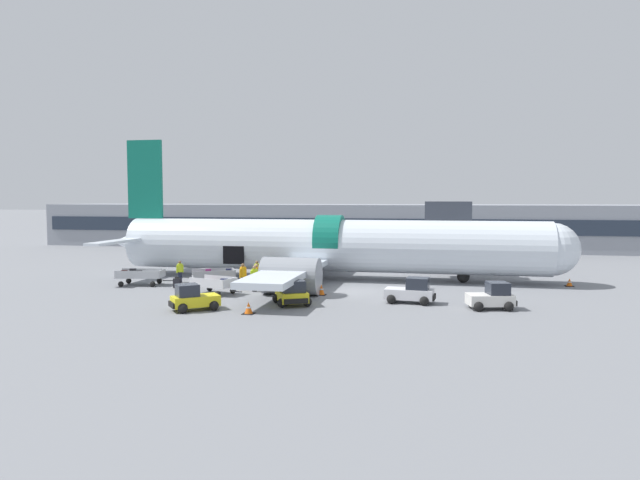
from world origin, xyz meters
The scene contains 21 objects.
ground_plane centered at (0.00, 0.00, 0.00)m, with size 500.00×500.00×0.00m, color slate.
terminal_strip centered at (0.00, 36.51, 2.77)m, with size 93.17×13.17×5.54m.
jet_bridge_stub centered at (6.24, 11.60, 4.38)m, with size 3.61×9.78×6.08m.
airplane centered at (-3.29, 5.63, 2.56)m, with size 37.19×29.06×11.15m.
baggage_tug_lead centered at (-8.04, -8.39, 0.64)m, with size 2.88×2.66×1.51m.
baggage_tug_mid centered at (-2.94, -5.77, 0.64)m, with size 2.60×2.80×1.51m.
baggage_tug_rear centered at (8.55, -4.59, 0.66)m, with size 2.85×2.26×1.55m.
baggage_tug_spare centered at (3.95, -3.61, 0.66)m, with size 3.10×1.98×1.56m.
baggage_cart_loading centered at (-10.61, 1.24, 0.57)m, with size 3.94×2.95×1.16m.
baggage_cart_queued centered at (-8.89, -3.07, 0.58)m, with size 3.78×2.48×1.13m.
baggage_cart_empty centered at (-15.71, -0.46, 0.63)m, with size 4.26×2.37×1.24m.
ground_crew_loader_a centered at (-13.53, 1.45, 0.86)m, with size 0.53×0.53×1.64m.
ground_crew_loader_b centered at (-6.57, 1.86, 0.92)m, with size 0.55×0.55×1.74m.
ground_crew_driver centered at (-7.74, -0.79, 0.96)m, with size 0.56×0.61×1.83m.
ground_crew_supervisor centered at (-6.88, -0.39, 0.92)m, with size 0.40×0.60×1.76m.
ground_crew_helper centered at (-7.62, 1.94, 0.90)m, with size 0.52×0.58×1.72m.
ground_crew_marshal centered at (-6.70, -1.45, 0.94)m, with size 0.57×0.57×1.78m.
suitcase_on_tarmac_spare centered at (-12.51, -1.15, 0.35)m, with size 0.56×0.31×0.81m.
safety_cone_nose centered at (14.81, 5.37, 0.27)m, with size 0.61×0.61×0.58m.
safety_cone_engine_left centered at (-4.65, -8.72, 0.31)m, with size 0.64×0.64×0.66m.
safety_cone_wingtip centered at (-1.96, -1.92, 0.33)m, with size 0.62×0.62×0.71m.
Camera 1 is at (5.43, -38.13, 6.30)m, focal length 32.00 mm.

